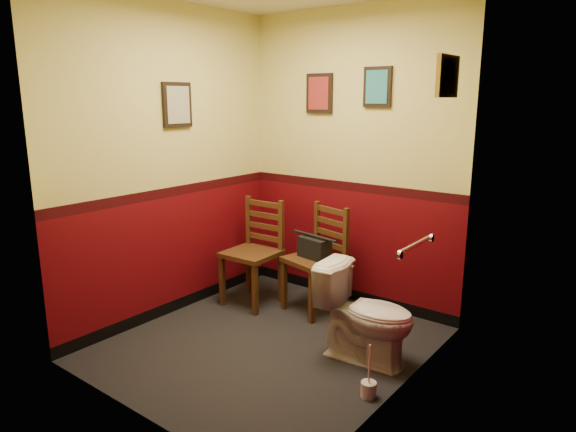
% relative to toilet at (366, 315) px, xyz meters
% --- Properties ---
extents(floor, '(2.20, 2.40, 0.00)m').
position_rel_toilet_xyz_m(floor, '(-0.72, -0.26, -0.36)').
color(floor, black).
rests_on(floor, ground).
extents(wall_back, '(2.20, 0.00, 2.70)m').
position_rel_toilet_xyz_m(wall_back, '(-0.72, 0.94, 0.99)').
color(wall_back, '#53060C').
rests_on(wall_back, ground).
extents(wall_front, '(2.20, 0.00, 2.70)m').
position_rel_toilet_xyz_m(wall_front, '(-0.72, -1.46, 0.99)').
color(wall_front, '#53060C').
rests_on(wall_front, ground).
extents(wall_left, '(0.00, 2.40, 2.70)m').
position_rel_toilet_xyz_m(wall_left, '(-1.82, -0.26, 0.99)').
color(wall_left, '#53060C').
rests_on(wall_left, ground).
extents(wall_right, '(0.00, 2.40, 2.70)m').
position_rel_toilet_xyz_m(wall_right, '(0.38, -0.26, 0.99)').
color(wall_right, '#53060C').
rests_on(wall_right, ground).
extents(grab_bar, '(0.05, 0.56, 0.06)m').
position_rel_toilet_xyz_m(grab_bar, '(0.35, -0.01, 0.59)').
color(grab_bar, silver).
rests_on(grab_bar, wall_right).
extents(framed_print_back_a, '(0.28, 0.04, 0.36)m').
position_rel_toilet_xyz_m(framed_print_back_a, '(-1.07, 0.92, 1.59)').
color(framed_print_back_a, black).
rests_on(framed_print_back_a, wall_back).
extents(framed_print_back_b, '(0.26, 0.04, 0.34)m').
position_rel_toilet_xyz_m(framed_print_back_b, '(-0.47, 0.92, 1.64)').
color(framed_print_back_b, black).
rests_on(framed_print_back_b, wall_back).
extents(framed_print_left, '(0.04, 0.30, 0.38)m').
position_rel_toilet_xyz_m(framed_print_left, '(-1.80, -0.16, 1.49)').
color(framed_print_left, black).
rests_on(framed_print_left, wall_left).
extents(framed_print_right, '(0.04, 0.34, 0.28)m').
position_rel_toilet_xyz_m(framed_print_right, '(0.36, 0.34, 1.69)').
color(framed_print_right, olive).
rests_on(framed_print_right, wall_right).
extents(toilet, '(0.76, 0.47, 0.71)m').
position_rel_toilet_xyz_m(toilet, '(0.00, 0.00, 0.00)').
color(toilet, white).
rests_on(toilet, floor).
extents(toilet_brush, '(0.10, 0.10, 0.37)m').
position_rel_toilet_xyz_m(toilet_brush, '(0.27, -0.42, -0.30)').
color(toilet_brush, silver).
rests_on(toilet_brush, floor).
extents(chair_left, '(0.48, 0.48, 0.98)m').
position_rel_toilet_xyz_m(chair_left, '(-1.38, 0.34, 0.14)').
color(chair_left, '#58351A').
rests_on(chair_left, floor).
extents(chair_right, '(0.55, 0.55, 0.97)m').
position_rel_toilet_xyz_m(chair_right, '(-0.81, 0.55, 0.13)').
color(chair_right, '#58351A').
rests_on(chair_right, floor).
extents(handbag, '(0.32, 0.20, 0.22)m').
position_rel_toilet_xyz_m(handbag, '(-0.82, 0.51, 0.24)').
color(handbag, black).
rests_on(handbag, chair_right).
extents(tp_stack, '(0.22, 0.13, 0.29)m').
position_rel_toilet_xyz_m(tp_stack, '(-0.77, 0.82, -0.24)').
color(tp_stack, silver).
rests_on(tp_stack, floor).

